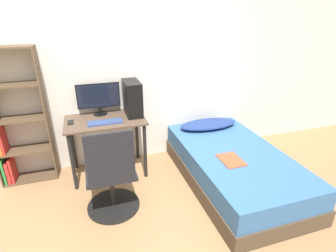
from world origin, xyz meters
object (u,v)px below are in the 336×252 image
at_px(bookshelf, 9,124).
at_px(bed, 233,167).
at_px(keyboard, 105,122).
at_px(office_chair, 112,181).
at_px(pc_tower, 132,98).
at_px(monitor, 99,97).

relative_size(bookshelf, bed, 0.83).
bearing_deg(keyboard, bookshelf, 165.04).
distance_m(bookshelf, office_chair, 1.47).
bearing_deg(bed, office_chair, -176.84).
height_order(bed, keyboard, keyboard).
bearing_deg(pc_tower, bookshelf, 176.56).
distance_m(monitor, keyboard, 0.39).
distance_m(bed, pc_tower, 1.54).
relative_size(bed, monitor, 3.72).
relative_size(monitor, pc_tower, 1.24).
xyz_separation_m(bed, pc_tower, (-1.08, 0.78, 0.77)).
bearing_deg(bookshelf, bed, -18.78).
height_order(bookshelf, monitor, bookshelf).
distance_m(bed, monitor, 1.91).
height_order(bookshelf, office_chair, bookshelf).
bearing_deg(office_chair, bookshelf, 137.91).
bearing_deg(bed, bookshelf, 161.22).
relative_size(office_chair, pc_tower, 2.33).
bearing_deg(monitor, bookshelf, -178.19).
xyz_separation_m(bookshelf, bed, (2.55, -0.87, -0.57)).
bearing_deg(bookshelf, office_chair, -42.09).
bearing_deg(office_chair, monitor, 89.86).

